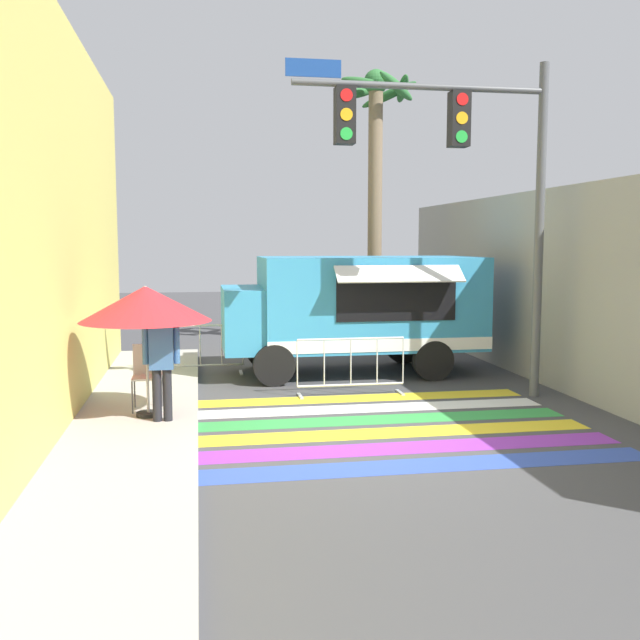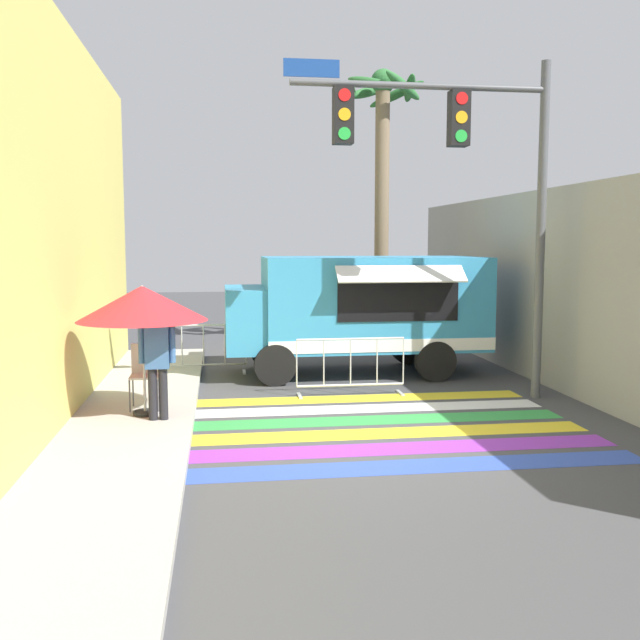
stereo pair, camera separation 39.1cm
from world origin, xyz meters
name	(u,v)px [view 1 (the left image)]	position (x,y,z in m)	size (l,w,h in m)	color
ground_plane	(377,439)	(0.00, 0.00, 0.00)	(60.00, 60.00, 0.00)	#424244
sidewalk_left	(23,451)	(-4.64, 0.00, 0.06)	(4.40, 16.00, 0.12)	#A8A59E
building_left_facade	(35,218)	(-4.37, 0.00, 3.00)	(0.25, 16.00, 6.00)	#E5D166
concrete_wall_right	(553,288)	(4.13, 3.00, 1.85)	(0.20, 16.00, 3.70)	gray
crosswalk_painted	(366,427)	(0.00, 0.64, 0.00)	(6.40, 4.36, 0.01)	#334FB2
food_truck	(350,306)	(0.66, 4.90, 1.40)	(5.22, 2.70, 2.40)	#338CBF
traffic_signal_pole	(460,160)	(1.94, 2.20, 4.07)	(4.48, 0.29, 5.71)	#515456
patio_umbrella	(146,304)	(-3.17, 1.35, 1.80)	(1.92, 1.92, 1.94)	black
folding_chair	(147,370)	(-3.20, 1.85, 0.73)	(0.45, 0.45, 1.00)	#4C4C51
vendor_person	(161,358)	(-2.94, 1.02, 1.04)	(0.53, 0.21, 1.62)	black
barricade_front	(351,367)	(0.23, 2.82, 0.51)	(1.94, 0.44, 1.03)	#B7BABF
barricade_side	(200,350)	(-2.39, 5.29, 0.50)	(1.78, 0.44, 1.03)	#B7BABF
palm_tree	(375,160)	(2.01, 8.26, 4.74)	(2.20, 2.20, 6.94)	#7A664C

